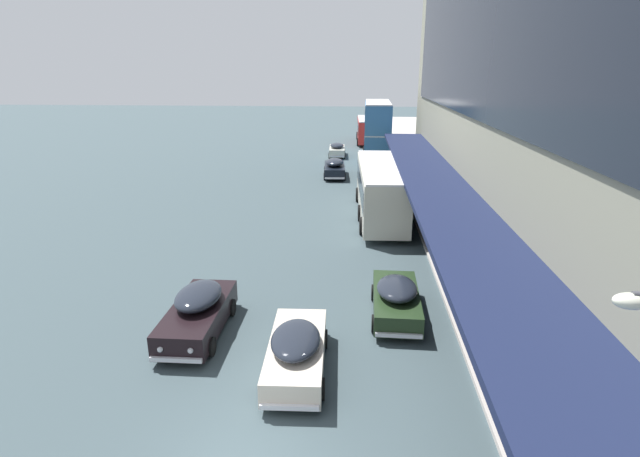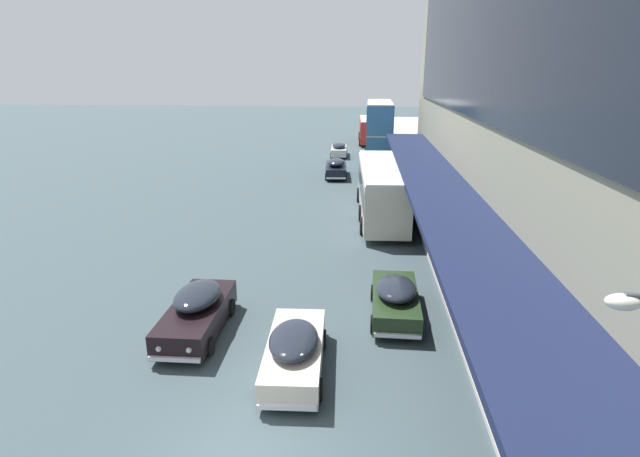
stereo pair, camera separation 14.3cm
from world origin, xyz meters
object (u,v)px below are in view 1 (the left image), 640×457
pedestrian_at_kerb (512,337)px  transit_bus_kerbside_far (380,187)px  transit_bus_kerbside_front (368,129)px  sedan_far_back (335,168)px  sedan_lead_near (396,298)px  sedan_oncoming_rear (296,350)px  transit_bus_kerbside_rear (377,130)px  sedan_second_mid (198,312)px  sedan_lead_mid (337,150)px

pedestrian_at_kerb → transit_bus_kerbside_far: bearing=101.2°
transit_bus_kerbside_front → sedan_far_back: size_ratio=1.92×
sedan_far_back → sedan_lead_near: 25.78m
transit_bus_kerbside_far → sedan_oncoming_rear: size_ratio=2.42×
transit_bus_kerbside_rear → transit_bus_kerbside_far: size_ratio=0.83×
sedan_oncoming_rear → sedan_far_back: bearing=90.4°
transit_bus_kerbside_far → sedan_lead_near: size_ratio=2.55×
transit_bus_kerbside_rear → sedan_lead_near: 33.57m
sedan_far_back → pedestrian_at_kerb: (6.74, -28.93, 0.39)m
transit_bus_kerbside_far → sedan_second_mid: size_ratio=2.40×
transit_bus_kerbside_far → sedan_second_mid: bearing=-114.7°
sedan_lead_mid → sedan_oncoming_rear: bearing=-89.4°
sedan_oncoming_rear → pedestrian_at_kerb: (6.55, 0.50, 0.44)m
sedan_second_mid → pedestrian_at_kerb: size_ratio=2.56×
sedan_oncoming_rear → pedestrian_at_kerb: bearing=4.4°
sedan_lead_mid → sedan_lead_near: size_ratio=1.05×
sedan_lead_near → pedestrian_at_kerb: size_ratio=2.41×
sedan_lead_mid → sedan_far_back: 10.74m
sedan_far_back → pedestrian_at_kerb: size_ratio=2.66×
transit_bus_kerbside_rear → sedan_oncoming_rear: (-3.68, -37.36, -2.45)m
sedan_lead_mid → pedestrian_at_kerb: size_ratio=2.54×
sedan_lead_near → sedan_far_back: bearing=97.8°
sedan_second_mid → pedestrian_at_kerb: (10.29, -1.64, 0.37)m
transit_bus_kerbside_far → sedan_far_back: (-3.41, 12.18, -1.12)m
pedestrian_at_kerb → transit_bus_kerbside_rear: bearing=94.5°
transit_bus_kerbside_far → sedan_far_back: size_ratio=2.31×
sedan_oncoming_rear → sedan_lead_near: bearing=49.6°
sedan_far_back → transit_bus_kerbside_front: bearing=81.5°
sedan_far_back → sedan_oncoming_rear: size_ratio=1.05×
transit_bus_kerbside_front → transit_bus_kerbside_far: 33.60m
sedan_far_back → pedestrian_at_kerb: bearing=-76.9°
transit_bus_kerbside_rear → sedan_lead_near: bearing=-90.6°
transit_bus_kerbside_rear → transit_bus_kerbside_far: (-0.46, -20.11, -1.28)m
sedan_second_mid → sedan_oncoming_rear: bearing=-29.8°
sedan_lead_near → sedan_lead_mid: bearing=95.9°
transit_bus_kerbside_front → sedan_lead_mid: size_ratio=2.01×
transit_bus_kerbside_rear → sedan_second_mid: 36.07m
sedan_oncoming_rear → pedestrian_at_kerb: pedestrian_at_kerb is taller
sedan_lead_near → sedan_oncoming_rear: bearing=-130.4°
transit_bus_kerbside_far → pedestrian_at_kerb: transit_bus_kerbside_far is taller
sedan_lead_near → pedestrian_at_kerb: (3.24, -3.38, 0.43)m
sedan_lead_mid → sedan_far_back: sedan_far_back is taller
sedan_lead_mid → sedan_second_mid: 38.17m
transit_bus_kerbside_front → transit_bus_kerbside_far: (0.21, -33.60, 0.14)m
transit_bus_kerbside_front → transit_bus_kerbside_rear: bearing=-87.2°
transit_bus_kerbside_front → pedestrian_at_kerb: transit_bus_kerbside_front is taller
sedan_lead_mid → sedan_far_back: bearing=-88.8°
sedan_second_mid → sedan_far_back: bearing=82.6°
transit_bus_kerbside_rear → pedestrian_at_kerb: transit_bus_kerbside_rear is taller
sedan_far_back → sedan_lead_near: sedan_far_back is taller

